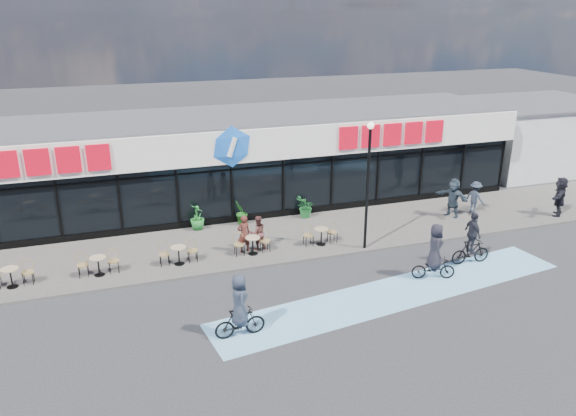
{
  "coord_description": "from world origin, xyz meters",
  "views": [
    {
      "loc": [
        -5.39,
        -17.22,
        9.74
      ],
      "look_at": [
        1.57,
        3.5,
        1.82
      ],
      "focal_mm": 35.0,
      "sensor_mm": 36.0,
      "label": 1
    }
  ],
  "objects": [
    {
      "name": "cyclist_b",
      "position": [
        7.98,
        -0.23,
        0.88
      ],
      "size": [
        1.67,
        1.02,
        2.15
      ],
      "color": "black",
      "rests_on": "ground"
    },
    {
      "name": "cyclist_c",
      "position": [
        -1.99,
        -2.42,
        0.89
      ],
      "size": [
        1.63,
        0.83,
        2.12
      ],
      "color": "black",
      "rests_on": "ground"
    },
    {
      "name": "neighbour_building",
      "position": [
        20.5,
        11.0,
        2.06
      ],
      "size": [
        9.2,
        7.2,
        4.11
      ],
      "color": "silver",
      "rests_on": "ground"
    },
    {
      "name": "bistro_set_3",
      "position": [
        -3.07,
        3.28,
        0.56
      ],
      "size": [
        1.54,
        0.62,
        0.9
      ],
      "color": "tan",
      "rests_on": "sidewalk"
    },
    {
      "name": "potted_plant_left",
      "position": [
        0.29,
        6.51,
        0.7
      ],
      "size": [
        0.83,
        0.85,
        1.2
      ],
      "primitive_type": "imported",
      "rotation": [
        0.0,
        0.0,
        4.02
      ],
      "color": "#1B5418",
      "rests_on": "sidewalk"
    },
    {
      "name": "sidewalk",
      "position": [
        0.0,
        4.5,
        0.05
      ],
      "size": [
        44.0,
        5.0,
        0.1
      ],
      "primitive_type": "cube",
      "color": "#57534D",
      "rests_on": "ground"
    },
    {
      "name": "bike_lane",
      "position": [
        4.0,
        -1.5,
        0.01
      ],
      "size": [
        14.17,
        4.13,
        0.01
      ],
      "primitive_type": "cube",
      "rotation": [
        0.0,
        0.0,
        0.14
      ],
      "color": "#71B0D6",
      "rests_on": "ground"
    },
    {
      "name": "pedestrian_a",
      "position": [
        10.23,
        4.38,
        1.05
      ],
      "size": [
        1.2,
        1.84,
        1.9
      ],
      "primitive_type": "imported",
      "rotation": [
        0.0,
        0.0,
        -1.17
      ],
      "color": "#2B3843",
      "rests_on": "sidewalk"
    },
    {
      "name": "pedestrian_c",
      "position": [
        15.19,
        2.87,
        1.06
      ],
      "size": [
        1.71,
        1.61,
        1.93
      ],
      "primitive_type": "imported",
      "rotation": [
        0.0,
        0.0,
        3.87
      ],
      "color": "black",
      "rests_on": "sidewalk"
    },
    {
      "name": "bistro_set_1",
      "position": [
        -9.09,
        3.28,
        0.56
      ],
      "size": [
        1.54,
        0.62,
        0.9
      ],
      "color": "tan",
      "rests_on": "sidewalk"
    },
    {
      "name": "pedestrian_b",
      "position": [
        11.54,
        4.45,
        0.9
      ],
      "size": [
        0.86,
        1.15,
        1.59
      ],
      "primitive_type": "imported",
      "rotation": [
        0.0,
        0.0,
        1.86
      ],
      "color": "#272E3C",
      "rests_on": "sidewalk"
    },
    {
      "name": "bistro_set_5",
      "position": [
        2.96,
        3.28,
        0.56
      ],
      "size": [
        1.54,
        0.62,
        0.9
      ],
      "color": "tan",
      "rests_on": "sidewalk"
    },
    {
      "name": "ground",
      "position": [
        0.0,
        0.0,
        0.0
      ],
      "size": [
        120.0,
        120.0,
        0.0
      ],
      "primitive_type": "plane",
      "color": "#28282B",
      "rests_on": "ground"
    },
    {
      "name": "lamp_post",
      "position": [
        4.57,
        2.3,
        3.26
      ],
      "size": [
        0.28,
        0.28,
        5.35
      ],
      "color": "black",
      "rests_on": "sidewalk"
    },
    {
      "name": "building",
      "position": [
        -0.0,
        9.93,
        2.34
      ],
      "size": [
        30.6,
        6.57,
        4.75
      ],
      "color": "black",
      "rests_on": "ground"
    },
    {
      "name": "potted_plant_mid",
      "position": [
        -1.73,
        6.64,
        0.69
      ],
      "size": [
        0.85,
        0.85,
        1.18
      ],
      "primitive_type": "imported",
      "rotation": [
        0.0,
        0.0,
        1.94
      ],
      "color": "#207029",
      "rests_on": "sidewalk"
    },
    {
      "name": "bistro_set_2",
      "position": [
        -6.08,
        3.28,
        0.56
      ],
      "size": [
        1.54,
        0.62,
        0.9
      ],
      "color": "tan",
      "rests_on": "sidewalk"
    },
    {
      "name": "patron_right",
      "position": [
        0.28,
        3.62,
        0.84
      ],
      "size": [
        0.75,
        0.6,
        1.47
      ],
      "primitive_type": "imported",
      "rotation": [
        0.0,
        0.0,
        3.2
      ],
      "color": "brown",
      "rests_on": "sidewalk"
    },
    {
      "name": "cyclist_a",
      "position": [
        5.86,
        -0.9,
        0.89
      ],
      "size": [
        1.72,
        1.05,
        2.2
      ],
      "color": "black",
      "rests_on": "ground"
    },
    {
      "name": "potted_plant_right",
      "position": [
        3.45,
        6.46,
        0.62
      ],
      "size": [
        1.22,
        1.23,
        1.03
      ],
      "primitive_type": "imported",
      "rotation": [
        0.0,
        0.0,
        4.02
      ],
      "color": "#1D672B",
      "rests_on": "sidewalk"
    },
    {
      "name": "patron_left",
      "position": [
        -0.33,
        3.54,
        0.9
      ],
      "size": [
        0.64,
        0.48,
        1.59
      ],
      "primitive_type": "imported",
      "rotation": [
        0.0,
        0.0,
        3.33
      ],
      "color": "#4B201B",
      "rests_on": "sidewalk"
    },
    {
      "name": "bistro_set_4",
      "position": [
        -0.06,
        3.28,
        0.56
      ],
      "size": [
        1.54,
        0.62,
        0.9
      ],
      "color": "tan",
      "rests_on": "sidewalk"
    }
  ]
}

